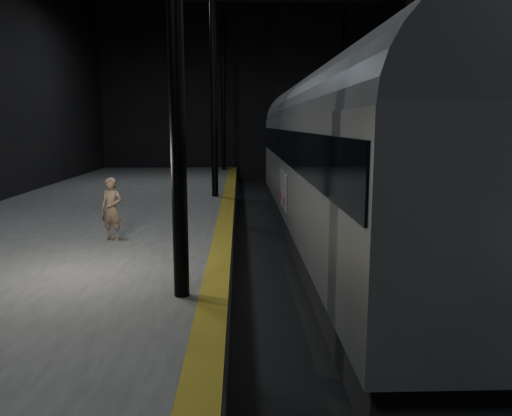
{
  "coord_description": "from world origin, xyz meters",
  "views": [
    {
      "loc": [
        -2.8,
        -12.25,
        3.91
      ],
      "look_at": [
        -2.42,
        -0.92,
        2.0
      ],
      "focal_mm": 35.0,
      "sensor_mm": 36.0,
      "label": 1
    }
  ],
  "objects": [
    {
      "name": "train",
      "position": [
        -0.0,
        2.78,
        3.02
      ],
      "size": [
        3.03,
        20.23,
        5.41
      ],
      "color": "#94959B",
      "rests_on": "ground"
    },
    {
      "name": "ground",
      "position": [
        0.0,
        0.0,
        0.0
      ],
      "size": [
        44.0,
        44.0,
        0.0
      ],
      "primitive_type": "plane",
      "color": "black",
      "rests_on": "ground"
    },
    {
      "name": "tactile_strip",
      "position": [
        -3.25,
        0.0,
        1.0
      ],
      "size": [
        0.5,
        43.8,
        0.01
      ],
      "primitive_type": "cube",
      "color": "olive",
      "rests_on": "platform_left"
    },
    {
      "name": "woman",
      "position": [
        -6.03,
        0.27,
        1.8
      ],
      "size": [
        0.67,
        0.55,
        1.59
      ],
      "primitive_type": "imported",
      "rotation": [
        0.0,
        0.0,
        -0.33
      ],
      "color": "#96775C",
      "rests_on": "platform_left"
    },
    {
      "name": "track",
      "position": [
        0.0,
        0.0,
        0.07
      ],
      "size": [
        2.4,
        43.0,
        0.24
      ],
      "color": "#3F3328",
      "rests_on": "ground"
    },
    {
      "name": "platform_left",
      "position": [
        -7.5,
        0.0,
        0.5
      ],
      "size": [
        9.0,
        43.8,
        1.0
      ],
      "primitive_type": "cube",
      "color": "#4A4A48",
      "rests_on": "ground"
    }
  ]
}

